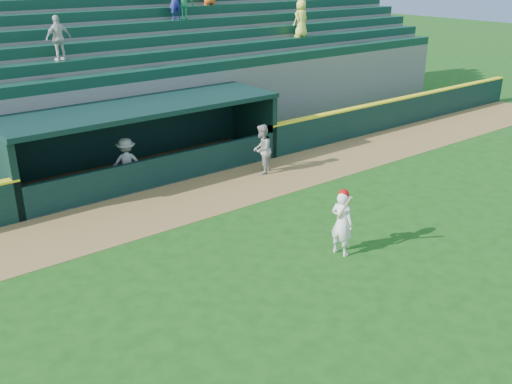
# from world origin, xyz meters

# --- Properties ---
(ground) EXTENTS (120.00, 120.00, 0.00)m
(ground) POSITION_xyz_m (0.00, 0.00, 0.00)
(ground) COLOR #174912
(ground) RESTS_ON ground
(warning_track) EXTENTS (40.00, 3.00, 0.01)m
(warning_track) POSITION_xyz_m (0.00, 4.90, 0.01)
(warning_track) COLOR olive
(warning_track) RESTS_ON ground
(field_wall_right) EXTENTS (15.50, 0.30, 1.20)m
(field_wall_right) POSITION_xyz_m (12.25, 6.55, 0.60)
(field_wall_right) COLOR black
(field_wall_right) RESTS_ON ground
(wall_stripe_right) EXTENTS (15.50, 0.32, 0.06)m
(wall_stripe_right) POSITION_xyz_m (12.25, 6.55, 1.23)
(wall_stripe_right) COLOR yellow
(wall_stripe_right) RESTS_ON field_wall_right
(dugout_player_front) EXTENTS (1.06, 1.02, 1.73)m
(dugout_player_front) POSITION_xyz_m (3.21, 5.41, 0.86)
(dugout_player_front) COLOR #9F9F99
(dugout_player_front) RESTS_ON ground
(dugout_player_inside) EXTENTS (1.22, 0.98, 1.64)m
(dugout_player_inside) POSITION_xyz_m (-1.01, 7.07, 0.82)
(dugout_player_inside) COLOR #A09F9B
(dugout_player_inside) RESTS_ON ground
(dugout) EXTENTS (9.40, 2.80, 2.46)m
(dugout) POSITION_xyz_m (0.00, 8.00, 1.36)
(dugout) COLOR slate
(dugout) RESTS_ON ground
(stands) EXTENTS (34.50, 6.25, 6.99)m
(stands) POSITION_xyz_m (-0.02, 12.57, 2.39)
(stands) COLOR slate
(stands) RESTS_ON ground
(batter_at_plate) EXTENTS (0.52, 0.82, 1.76)m
(batter_at_plate) POSITION_xyz_m (1.11, -0.42, 0.88)
(batter_at_plate) COLOR white
(batter_at_plate) RESTS_ON ground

